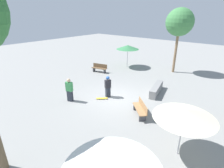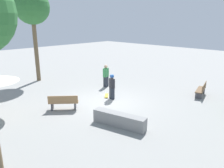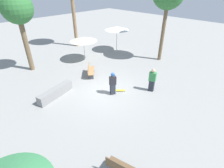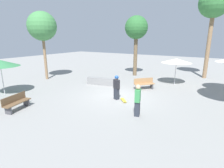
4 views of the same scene
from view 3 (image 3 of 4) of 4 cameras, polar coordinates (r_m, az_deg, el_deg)
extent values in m
plane|color=gray|center=(12.02, -2.04, -2.42)|extent=(60.00, 60.00, 0.00)
cube|color=#282D38|center=(11.57, 0.23, -1.74)|extent=(0.39, 0.35, 0.72)
cube|color=#232328|center=(11.23, 0.24, 1.08)|extent=(0.48, 0.39, 0.59)
sphere|color=tan|center=(11.04, 0.25, 2.95)|extent=(0.23, 0.23, 0.23)
sphere|color=#1E478C|center=(11.02, 0.25, 3.08)|extent=(0.26, 0.26, 0.26)
cube|color=gold|center=(12.03, 2.40, -2.05)|extent=(0.69, 0.72, 0.02)
cylinder|color=silver|center=(12.13, 3.56, -1.98)|extent=(0.06, 0.06, 0.05)
cylinder|color=silver|center=(11.99, 3.58, -2.42)|extent=(0.06, 0.06, 0.05)
cylinder|color=silver|center=(12.12, 1.22, -1.95)|extent=(0.06, 0.06, 0.05)
cylinder|color=silver|center=(11.98, 1.21, -2.39)|extent=(0.06, 0.06, 0.05)
cube|color=gray|center=(11.92, -17.95, -2.63)|extent=(2.62, 1.04, 0.62)
cube|color=#47474C|center=(14.62, -6.64, 4.66)|extent=(0.35, 0.33, 0.40)
cube|color=#47474C|center=(13.51, -6.88, 2.34)|extent=(0.35, 0.33, 0.40)
cube|color=#9E754C|center=(13.96, -6.81, 4.37)|extent=(1.41, 1.48, 0.05)
cube|color=#9E754C|center=(13.88, -7.69, 5.17)|extent=(1.11, 1.21, 0.40)
cube|color=#47474C|center=(7.69, 0.09, -25.06)|extent=(0.40, 0.17, 0.40)
cylinder|color=#B7B7BC|center=(18.99, 1.54, 14.32)|extent=(0.05, 0.05, 2.44)
cone|color=white|center=(18.69, 1.59, 17.76)|extent=(2.49, 2.49, 0.35)
cylinder|color=#B7B7BC|center=(16.77, -9.08, 11.07)|extent=(0.05, 0.05, 2.08)
cone|color=beige|center=(16.48, -9.36, 14.30)|extent=(2.49, 2.49, 0.36)
cylinder|color=#896B4C|center=(20.56, -12.31, 20.85)|extent=(0.38, 0.38, 6.57)
cylinder|color=brown|center=(16.86, 16.34, 16.15)|extent=(0.32, 0.32, 5.34)
cylinder|color=brown|center=(15.76, -26.28, 11.77)|extent=(0.38, 0.38, 4.54)
sphere|color=#2D6B33|center=(15.25, -28.65, 20.99)|extent=(2.29, 2.29, 2.29)
cube|color=#282D38|center=(12.22, 12.75, -0.54)|extent=(0.33, 0.40, 0.77)
cube|color=#388C4C|center=(11.88, 13.13, 2.35)|extent=(0.36, 0.50, 0.63)
sphere|color=tan|center=(11.68, 13.39, 4.26)|extent=(0.25, 0.25, 0.25)
camera|label=1|loc=(21.29, 2.38, 28.32)|focal=28.00mm
camera|label=2|loc=(16.34, -53.74, 12.06)|focal=35.00mm
camera|label=4|loc=(12.94, 54.51, 5.79)|focal=28.00mm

